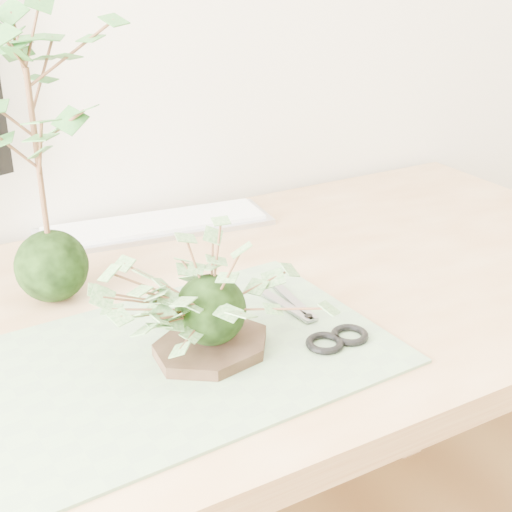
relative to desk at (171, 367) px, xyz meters
name	(u,v)px	position (x,y,z in m)	size (l,w,h in m)	color
desk	(171,367)	(0.00, 0.00, 0.00)	(1.60, 0.70, 0.74)	tan
cutting_mat	(180,358)	(-0.03, -0.12, 0.09)	(0.50, 0.33, 0.00)	gray
stone_dish	(212,346)	(0.01, -0.12, 0.10)	(0.15, 0.15, 0.01)	black
ivy_kokedama	(210,279)	(0.01, -0.12, 0.19)	(0.32, 0.32, 0.17)	black
maple_kokedama	(28,88)	(-0.12, 0.12, 0.38)	(0.23, 0.23, 0.42)	black
keyboard	(155,225)	(0.10, 0.29, 0.10)	(0.42, 0.17, 0.02)	#B0B0BA
scissors	(325,330)	(0.15, -0.16, 0.10)	(0.09, 0.19, 0.01)	gray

